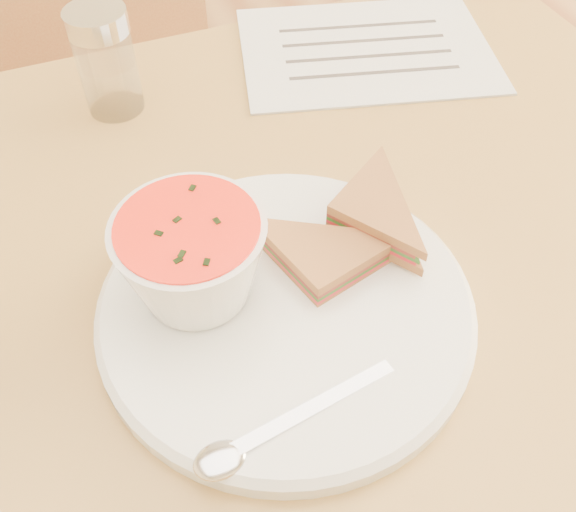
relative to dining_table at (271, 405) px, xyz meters
name	(u,v)px	position (x,y,z in m)	size (l,w,h in m)	color
floor	(275,500)	(0.00, 0.00, -0.38)	(5.00, 6.00, 0.01)	brown
dining_table	(271,405)	(0.00, 0.00, 0.00)	(1.00, 0.70, 0.75)	olive
chair_far	(160,143)	(-0.02, 0.49, 0.10)	(0.42, 0.42, 0.95)	brown
plate	(286,309)	(-0.02, -0.11, 0.38)	(0.31, 0.31, 0.02)	white
soup_bowl	(193,262)	(-0.08, -0.07, 0.43)	(0.12, 0.12, 0.08)	white
sandwich_half_a	(318,301)	(0.00, -0.13, 0.41)	(0.10, 0.10, 0.03)	#9C5E37
sandwich_half_b	(326,218)	(0.04, -0.05, 0.42)	(0.10, 0.10, 0.03)	#9C5E37
spoon	(290,421)	(-0.06, -0.21, 0.40)	(0.19, 0.04, 0.01)	silver
paper_menu	(366,49)	(0.22, 0.23, 0.38)	(0.31, 0.23, 0.00)	silver
condiment_shaker	(106,62)	(-0.09, 0.23, 0.43)	(0.06, 0.06, 0.12)	silver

